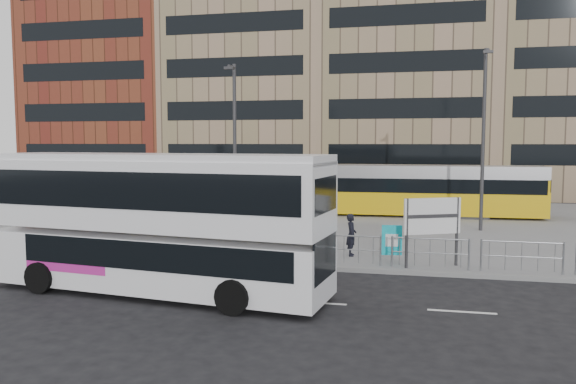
% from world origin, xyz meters
% --- Properties ---
extents(ground, '(120.00, 120.00, 0.00)m').
position_xyz_m(ground, '(0.00, 0.00, 0.00)').
color(ground, black).
rests_on(ground, ground).
extents(plaza, '(64.00, 24.00, 0.15)m').
position_xyz_m(plaza, '(0.00, 12.00, 0.07)').
color(plaza, gray).
rests_on(plaza, ground).
extents(kerb, '(64.00, 0.25, 0.17)m').
position_xyz_m(kerb, '(0.00, 0.05, 0.07)').
color(kerb, gray).
rests_on(kerb, ground).
extents(building_row, '(70.40, 18.40, 31.20)m').
position_xyz_m(building_row, '(1.55, 34.27, 12.91)').
color(building_row, brown).
rests_on(building_row, ground).
extents(pedestrian_barrier, '(32.07, 0.07, 1.10)m').
position_xyz_m(pedestrian_barrier, '(2.00, 0.50, 0.98)').
color(pedestrian_barrier, gray).
rests_on(pedestrian_barrier, plaza).
extents(road_markings, '(62.00, 0.12, 0.01)m').
position_xyz_m(road_markings, '(1.00, -4.00, 0.01)').
color(road_markings, white).
rests_on(road_markings, ground).
extents(double_decker_bus, '(10.73, 3.76, 4.20)m').
position_xyz_m(double_decker_bus, '(-2.82, -3.96, 2.27)').
color(double_decker_bus, white).
rests_on(double_decker_bus, ground).
extents(tram, '(25.65, 3.21, 3.02)m').
position_xyz_m(tram, '(-0.59, 14.77, 1.66)').
color(tram, gold).
rests_on(tram, plaza).
extents(station_sign, '(1.97, 0.97, 2.45)m').
position_xyz_m(station_sign, '(5.37, 0.80, 1.85)').
color(station_sign, '#2D2D30').
rests_on(station_sign, plaza).
extents(ad_panel, '(0.74, 0.14, 1.38)m').
position_xyz_m(ad_panel, '(3.97, 1.22, 0.95)').
color(ad_panel, '#2D2D30').
rests_on(ad_panel, plaza).
extents(pedestrian, '(0.45, 0.64, 1.64)m').
position_xyz_m(pedestrian, '(2.39, 2.13, 0.97)').
color(pedestrian, black).
rests_on(pedestrian, plaza).
extents(traffic_light_west, '(0.17, 0.21, 3.10)m').
position_xyz_m(traffic_light_west, '(-10.82, 0.50, 2.12)').
color(traffic_light_west, '#2D2D30').
rests_on(traffic_light_west, plaza).
extents(lamp_post_west, '(0.45, 1.04, 8.29)m').
position_xyz_m(lamp_post_west, '(-4.14, 7.84, 4.67)').
color(lamp_post_west, '#2D2D30').
rests_on(lamp_post_west, plaza).
extents(lamp_post_east, '(0.45, 1.04, 8.95)m').
position_xyz_m(lamp_post_east, '(8.07, 9.75, 5.00)').
color(lamp_post_east, '#2D2D30').
rests_on(lamp_post_east, plaza).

